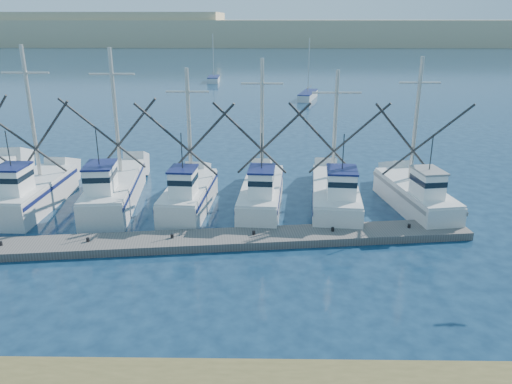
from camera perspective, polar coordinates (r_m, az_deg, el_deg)
ground at (r=19.56m, az=6.07°, el=-13.44°), size 500.00×500.00×0.00m
floating_dock at (r=24.85m, az=-9.53°, el=-5.62°), size 29.96×5.59×0.40m
dune_ridge at (r=226.47m, az=1.39°, el=17.79°), size 360.00×60.00×10.00m
trawler_fleet at (r=29.44m, az=-10.44°, el=-0.03°), size 29.76×9.39×9.25m
sailboat_near at (r=70.46m, az=5.95°, el=10.92°), size 3.29×6.95×8.10m
sailboat_far at (r=89.62m, az=-4.87°, el=12.71°), size 1.92×5.28×8.10m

